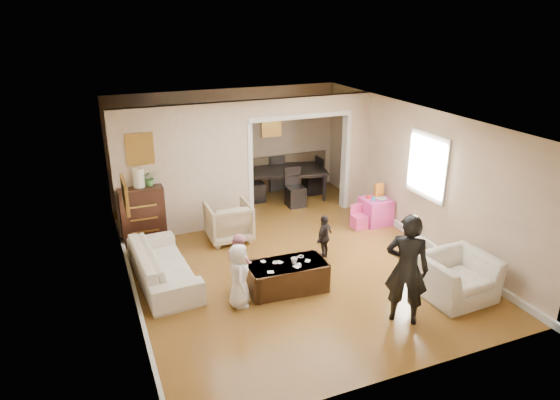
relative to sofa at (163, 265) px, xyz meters
name	(u,v)px	position (x,y,z in m)	size (l,w,h in m)	color
floor	(284,257)	(2.20, 0.06, -0.31)	(7.00, 7.00, 0.00)	#9A6627
partition_left	(185,171)	(0.83, 1.86, 0.99)	(2.75, 0.18, 2.60)	beige
partition_right	(355,151)	(4.68, 1.86, 0.99)	(0.55, 0.18, 2.60)	beige
partition_header	(300,105)	(3.30, 1.86, 2.12)	(2.22, 0.18, 0.35)	beige
window_pane	(428,166)	(4.93, -0.34, 1.24)	(0.03, 0.95, 1.10)	white
framed_art_partition	(140,149)	(0.00, 1.76, 1.54)	(0.45, 0.03, 0.55)	brown
framed_art_sofa_wall	(125,195)	(-0.51, -0.54, 1.49)	(0.03, 0.55, 0.40)	brown
framed_art_alcove	(271,124)	(3.30, 3.50, 1.39)	(0.45, 0.03, 0.55)	brown
sofa	(163,265)	(0.00, 0.00, 0.00)	(2.11, 0.82, 0.62)	white
armchair_back	(229,221)	(1.48, 1.16, 0.08)	(0.83, 0.85, 0.78)	#C9B38B
armchair_front	(457,277)	(4.18, -2.22, 0.04)	(1.07, 0.93, 0.70)	white
dresser	(143,214)	(-0.08, 1.70, 0.26)	(0.83, 0.47, 1.14)	#32190F
table_lamp	(139,178)	(-0.08, 1.70, 1.01)	(0.22, 0.22, 0.36)	#F5EFC8
potted_plant	(150,177)	(0.12, 1.70, 0.99)	(0.29, 0.25, 0.32)	#447835
coffee_table	(287,276)	(1.80, -1.02, -0.07)	(1.25, 0.63, 0.47)	#3B2312
coffee_cup	(294,261)	(1.90, -1.07, 0.21)	(0.11, 0.11, 0.10)	white
play_table	(375,211)	(4.60, 0.76, -0.03)	(0.57, 0.57, 0.55)	#FC42B3
cereal_box	(379,190)	(4.72, 0.86, 0.39)	(0.20, 0.07, 0.30)	yellow
cyan_cup	(374,199)	(4.50, 0.71, 0.28)	(0.08, 0.08, 0.08)	#28B0C8
toy_block	(368,197)	(4.48, 0.88, 0.26)	(0.08, 0.06, 0.05)	red
play_bowl	(382,199)	(4.65, 0.64, 0.27)	(0.22, 0.22, 0.05)	silver
dining_table	(285,183)	(3.43, 2.97, 0.04)	(1.99, 1.11, 0.70)	black
adult_person	(407,269)	(3.03, -2.44, 0.53)	(0.61, 0.40, 1.68)	black
child_kneel_a	(239,276)	(0.95, -1.17, 0.20)	(0.50, 0.32, 1.02)	white
child_kneel_b	(239,262)	(1.10, -0.72, 0.18)	(0.48, 0.37, 0.98)	pink
child_toddler	(324,237)	(2.85, -0.27, 0.12)	(0.50, 0.21, 0.85)	black
craft_papers	(288,263)	(1.82, -1.01, 0.16)	(0.81, 0.48, 0.00)	white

